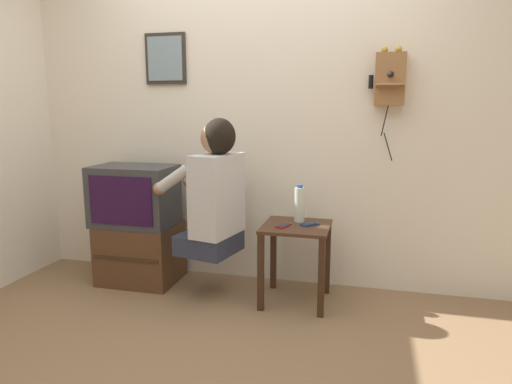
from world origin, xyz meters
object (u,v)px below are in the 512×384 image
at_px(person, 214,191).
at_px(cell_phone_held, 283,225).
at_px(television, 134,196).
at_px(cell_phone_spare, 310,224).
at_px(wall_phone_antique, 390,79).
at_px(water_bottle, 300,204).
at_px(framed_picture, 166,59).

bearing_deg(person, cell_phone_held, -75.97).
height_order(television, cell_phone_spare, television).
distance_m(television, cell_phone_spare, 1.34).
xyz_separation_m(television, wall_phone_antique, (1.81, 0.24, 0.84)).
bearing_deg(water_bottle, cell_phone_held, -117.94).
bearing_deg(television, water_bottle, 1.35).
xyz_separation_m(person, water_bottle, (0.56, 0.17, -0.09)).
bearing_deg(television, cell_phone_spare, -2.08).
relative_size(cell_phone_held, water_bottle, 0.52).
xyz_separation_m(cell_phone_spare, water_bottle, (-0.08, 0.08, 0.12)).
distance_m(wall_phone_antique, framed_picture, 1.66).
xyz_separation_m(person, cell_phone_spare, (0.65, 0.09, -0.21)).
xyz_separation_m(wall_phone_antique, water_bottle, (-0.56, -0.21, -0.85)).
xyz_separation_m(person, framed_picture, (-0.52, 0.42, 0.93)).
distance_m(television, cell_phone_held, 1.18).
height_order(wall_phone_antique, framed_picture, framed_picture).
bearing_deg(water_bottle, television, -178.65).
relative_size(wall_phone_antique, cell_phone_held, 5.57).
height_order(wall_phone_antique, water_bottle, wall_phone_antique).
relative_size(television, cell_phone_spare, 4.57).
bearing_deg(television, framed_picture, 60.13).
distance_m(person, television, 0.70).
distance_m(person, cell_phone_held, 0.53).
bearing_deg(water_bottle, wall_phone_antique, 20.34).
height_order(cell_phone_held, water_bottle, water_bottle).
bearing_deg(framed_picture, wall_phone_antique, -1.53).
bearing_deg(framed_picture, person, -38.76).
relative_size(person, framed_picture, 2.48).
distance_m(cell_phone_held, cell_phone_spare, 0.18).
distance_m(cell_phone_spare, water_bottle, 0.16).
bearing_deg(cell_phone_spare, wall_phone_antique, 77.07).
distance_m(television, framed_picture, 1.07).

